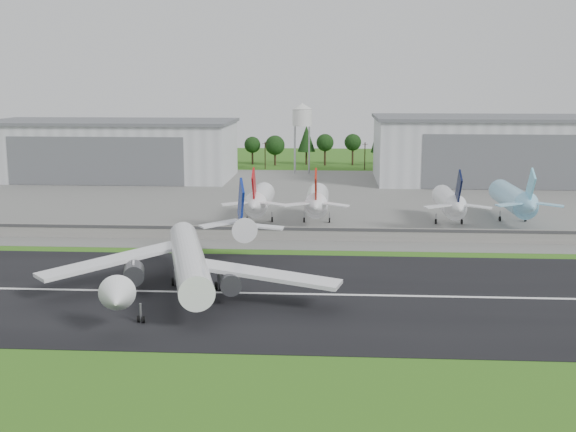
# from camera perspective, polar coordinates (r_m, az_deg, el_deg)

# --- Properties ---
(ground) EXTENTS (600.00, 600.00, 0.00)m
(ground) POSITION_cam_1_polar(r_m,az_deg,el_deg) (123.83, -0.34, -7.54)
(ground) COLOR #236718
(ground) RESTS_ON ground
(runway) EXTENTS (320.00, 60.00, 0.10)m
(runway) POSITION_cam_1_polar(r_m,az_deg,el_deg) (133.33, -0.04, -6.18)
(runway) COLOR black
(runway) RESTS_ON ground
(runway_centerline) EXTENTS (220.00, 1.00, 0.02)m
(runway_centerline) POSITION_cam_1_polar(r_m,az_deg,el_deg) (133.32, -0.04, -6.16)
(runway_centerline) COLOR white
(runway_centerline) RESTS_ON runway
(apron) EXTENTS (320.00, 150.00, 0.10)m
(apron) POSITION_cam_1_polar(r_m,az_deg,el_deg) (240.61, 1.62, 1.42)
(apron) COLOR slate
(apron) RESTS_ON ground
(blast_fence) EXTENTS (240.00, 0.61, 3.50)m
(blast_fence) POSITION_cam_1_polar(r_m,az_deg,el_deg) (176.43, 0.88, -1.40)
(blast_fence) COLOR gray
(blast_fence) RESTS_ON ground
(hangar_west) EXTENTS (97.00, 44.00, 23.20)m
(hangar_west) POSITION_cam_1_polar(r_m,az_deg,el_deg) (296.93, -13.74, 5.13)
(hangar_west) COLOR silver
(hangar_west) RESTS_ON ground
(hangar_east) EXTENTS (102.00, 47.00, 25.20)m
(hangar_east) POSITION_cam_1_polar(r_m,az_deg,el_deg) (291.26, 16.92, 5.07)
(hangar_east) COLOR silver
(hangar_east) RESTS_ON ground
(water_tower) EXTENTS (8.40, 8.40, 29.40)m
(water_tower) POSITION_cam_1_polar(r_m,az_deg,el_deg) (302.97, 1.12, 7.99)
(water_tower) COLOR #99999E
(water_tower) RESTS_ON ground
(utility_poles) EXTENTS (230.00, 3.00, 12.00)m
(utility_poles) POSITION_cam_1_polar(r_m,az_deg,el_deg) (319.81, 2.12, 3.71)
(utility_poles) COLOR black
(utility_poles) RESTS_ON ground
(treeline) EXTENTS (320.00, 16.00, 22.00)m
(treeline) POSITION_cam_1_polar(r_m,az_deg,el_deg) (334.70, 2.19, 4.02)
(treeline) COLOR black
(treeline) RESTS_ON ground
(main_airliner) EXTENTS (55.46, 58.54, 18.17)m
(main_airliner) POSITION_cam_1_polar(r_m,az_deg,el_deg) (133.98, -7.91, -4.05)
(main_airliner) COLOR white
(main_airliner) RESTS_ON runway
(parked_jet_red_a) EXTENTS (7.36, 31.29, 16.92)m
(parked_jet_red_a) POSITION_cam_1_polar(r_m,az_deg,el_deg) (197.65, -2.32, 1.25)
(parked_jet_red_a) COLOR white
(parked_jet_red_a) RESTS_ON ground
(parked_jet_red_b) EXTENTS (7.36, 31.29, 16.89)m
(parked_jet_red_b) POSITION_cam_1_polar(r_m,az_deg,el_deg) (196.66, 2.29, 1.20)
(parked_jet_red_b) COLOR white
(parked_jet_red_b) RESTS_ON ground
(parked_jet_navy) EXTENTS (7.36, 31.29, 16.77)m
(parked_jet_navy) POSITION_cam_1_polar(r_m,az_deg,el_deg) (199.16, 12.71, 1.03)
(parked_jet_navy) COLOR white
(parked_jet_navy) RESTS_ON ground
(parked_jet_skyblue) EXTENTS (7.36, 37.29, 17.11)m
(parked_jet_skyblue) POSITION_cam_1_polar(r_m,az_deg,el_deg) (207.68, 17.50, 1.26)
(parked_jet_skyblue) COLOR #8CCFF2
(parked_jet_skyblue) RESTS_ON ground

